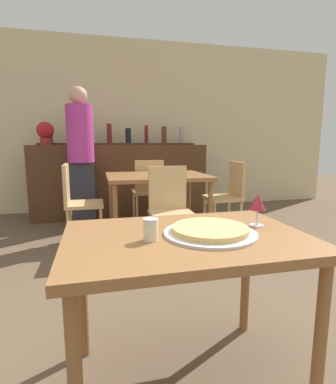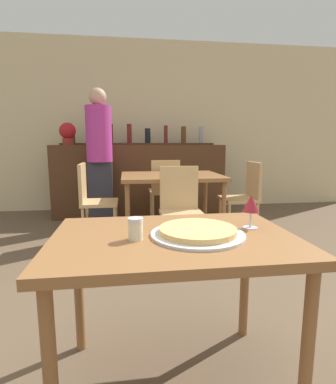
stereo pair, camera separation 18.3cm
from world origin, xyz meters
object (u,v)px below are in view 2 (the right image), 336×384
chair_far_side_back (165,187)px  wine_glass (251,204)px  pizza_tray (198,232)px  person_standing (100,152)px  chair_far_side_left (92,197)px  chair_far_side_right (245,193)px  chair_far_side_front (181,206)px  cheese_shaker (136,229)px  potted_plant (68,132)px

chair_far_side_back → wine_glass: 2.72m
chair_far_side_back → pizza_tray: size_ratio=2.20×
chair_far_side_back → person_standing: bearing=-7.9°
chair_far_side_left → chair_far_side_right: 1.80m
wine_glass → person_standing: bearing=108.3°
chair_far_side_left → chair_far_side_front: bearing=-124.3°
chair_far_side_front → chair_far_side_right: (0.90, 0.61, 0.00)m
chair_far_side_right → chair_far_side_back: bearing=-124.3°
chair_far_side_front → cheese_shaker: bearing=-106.8°
chair_far_side_back → person_standing: person_standing is taller
chair_far_side_front → wine_glass: (0.07, -1.48, 0.32)m
chair_far_side_front → chair_far_side_back: 1.22m
chair_far_side_front → cheese_shaker: chair_far_side_front is taller
chair_far_side_back → chair_far_side_right: bearing=145.7°
chair_far_side_back → chair_far_side_left: same height
chair_far_side_back → chair_far_side_left: bearing=34.3°
pizza_tray → potted_plant: (-1.15, 3.43, 0.53)m
chair_far_side_right → potted_plant: (-2.26, 1.26, 0.75)m
cheese_shaker → person_standing: 2.96m
person_standing → potted_plant: bearing=133.1°
cheese_shaker → potted_plant: size_ratio=0.28×
chair_far_side_right → cheese_shaker: chair_far_side_right is taller
chair_far_side_front → chair_far_side_right: size_ratio=1.00×
pizza_tray → person_standing: size_ratio=0.22×
chair_far_side_right → pizza_tray: 2.45m
chair_far_side_left → wine_glass: size_ratio=5.66×
chair_far_side_left → chair_far_side_right: size_ratio=1.00×
chair_far_side_left → wine_glass: bearing=-155.2°
chair_far_side_back → chair_far_side_left: 1.09m
chair_far_side_front → potted_plant: size_ratio=2.74×
chair_far_side_back → potted_plant: size_ratio=2.74×
chair_far_side_back → chair_far_side_right: same height
chair_far_side_front → chair_far_side_right: bearing=34.3°
cheese_shaker → potted_plant: 3.60m
chair_far_side_left → cheese_shaker: bearing=-169.1°
chair_far_side_front → pizza_tray: 1.59m
person_standing → potted_plant: (-0.50, 0.53, 0.28)m
chair_far_side_front → wine_glass: 1.51m
chair_far_side_front → chair_far_side_back: same height
chair_far_side_right → wine_glass: bearing=-21.7°
chair_far_side_right → wine_glass: 2.27m
person_standing → potted_plant: 0.78m
person_standing → potted_plant: person_standing is taller
chair_far_side_back → cheese_shaker: bearing=80.3°
pizza_tray → chair_far_side_back: bearing=85.7°
chair_far_side_back → pizza_tray: (-0.21, -2.78, 0.22)m
wine_glass → chair_far_side_right: bearing=68.3°
chair_far_side_right → pizza_tray: size_ratio=2.20×
potted_plant → person_standing: bearing=-46.9°
cheese_shaker → chair_far_side_left: bearing=100.9°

